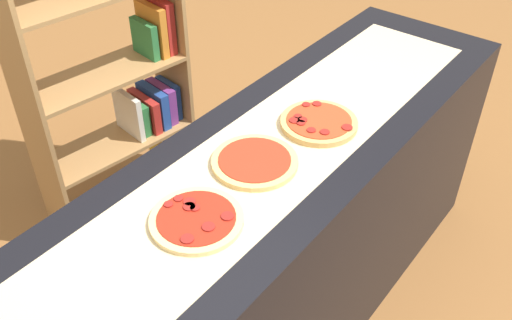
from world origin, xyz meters
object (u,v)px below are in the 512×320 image
at_px(pizza_pepperoni_2, 319,123).
at_px(bookshelf, 122,65).
at_px(pizza_plain_1, 255,162).
at_px(pizza_pepperoni_0, 196,219).

height_order(pizza_pepperoni_2, bookshelf, bookshelf).
bearing_deg(pizza_plain_1, pizza_pepperoni_0, -173.91).
distance_m(pizza_pepperoni_0, pizza_plain_1, 0.30).
xyz_separation_m(pizza_pepperoni_0, pizza_pepperoni_2, (0.59, -0.01, 0.00)).
height_order(pizza_pepperoni_0, bookshelf, bookshelf).
bearing_deg(pizza_pepperoni_2, pizza_pepperoni_0, 179.12).
distance_m(pizza_plain_1, pizza_pepperoni_2, 0.30).
relative_size(pizza_pepperoni_0, pizza_pepperoni_2, 1.00).
height_order(pizza_pepperoni_0, pizza_plain_1, pizza_pepperoni_0).
bearing_deg(pizza_pepperoni_0, pizza_plain_1, 6.09).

